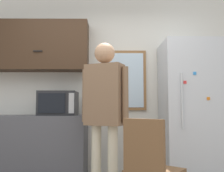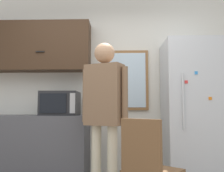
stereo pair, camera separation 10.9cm
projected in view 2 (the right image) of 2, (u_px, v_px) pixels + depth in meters
The scene contains 8 objects.
back_wall at pixel (101, 86), 3.71m from camera, with size 6.00×0.06×2.70m.
counter at pixel (11, 150), 3.32m from camera, with size 2.05×0.63×0.92m.
upper_cabinets at pixel (19, 47), 3.61m from camera, with size 2.05×0.32×0.71m.
microwave at pixel (60, 103), 3.33m from camera, with size 0.48×0.41×0.32m.
person at pixel (104, 103), 2.80m from camera, with size 0.53×0.37×1.76m.
refrigerator at pixel (192, 113), 3.27m from camera, with size 0.71×0.69×1.90m.
chair at pixel (148, 165), 2.25m from camera, with size 0.62×0.62×0.92m.
window at pixel (127, 80), 3.66m from camera, with size 0.63×0.05×0.88m.
Camera 2 is at (0.28, -1.86, 1.02)m, focal length 40.00 mm.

